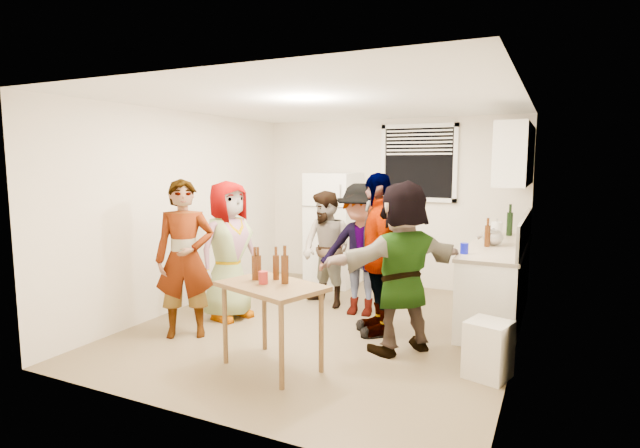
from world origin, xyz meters
The scene contains 23 objects.
room centered at (0.00, 0.00, 0.00)m, with size 4.00×4.50×2.50m, color white, non-canonical shape.
window centered at (0.45, 2.21, 1.85)m, with size 1.12×0.10×1.06m, color white, non-canonical shape.
refrigerator centered at (-0.75, 1.88, 0.85)m, with size 0.70×0.70×1.70m, color white.
counter_lower centered at (1.70, 1.15, 0.43)m, with size 0.60×2.20×0.86m, color white.
countertop centered at (1.70, 1.15, 0.88)m, with size 0.64×2.22×0.04m, color beige.
backsplash centered at (1.99, 1.15, 1.08)m, with size 0.03×2.20×0.36m, color beige.
upper_cabinets centered at (1.83, 1.35, 1.95)m, with size 0.34×1.60×0.70m, color white.
kettle centered at (1.65, 1.06, 0.90)m, with size 0.26×0.22×0.22m, color silver, non-canonical shape.
paper_towel centered at (1.68, 1.13, 0.90)m, with size 0.13×0.13×0.27m, color white.
wine_bottle centered at (1.75, 1.97, 0.90)m, with size 0.08×0.08×0.31m, color black.
beer_bottle_counter centered at (1.60, 0.95, 0.90)m, with size 0.06×0.06×0.25m, color #47230C.
blue_cup centered at (1.44, 0.38, 0.90)m, with size 0.09×0.09×0.12m, color #0C10C8.
picture_frame centered at (1.92, 1.60, 0.98)m, with size 0.02×0.18×0.15m, color gold.
trash_bin centered at (1.83, -0.59, 0.25)m, with size 0.34×0.34×0.50m, color beige.
serving_table centered at (0.03, -1.23, 0.00)m, with size 0.93×0.62×0.78m, color brown, non-canonical shape.
beer_bottle_table centered at (0.13, -1.16, 0.78)m, with size 0.07×0.07×0.26m, color #47230C.
red_cup centered at (-0.04, -1.25, 0.78)m, with size 0.09×0.09×0.11m, color maroon.
guest_grey centered at (-1.19, -0.18, 0.00)m, with size 0.81×1.65×0.52m, color gray.
guest_stripe centered at (-1.24, -0.90, 0.00)m, with size 0.62×1.69×0.41m, color #141933.
guest_back_left centered at (-0.35, 0.77, 0.00)m, with size 0.73×1.50×0.57m, color brown.
guest_back_right centered at (0.17, 0.62, 0.00)m, with size 1.04×1.61×0.60m, color #444348.
guest_black centered at (0.58, 0.08, 0.00)m, with size 1.03×1.76×0.43m, color black.
guest_orange centered at (0.97, -0.31, 0.00)m, with size 1.57×1.70×0.50m, color #D58048.
Camera 1 is at (2.31, -4.98, 1.88)m, focal length 28.00 mm.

